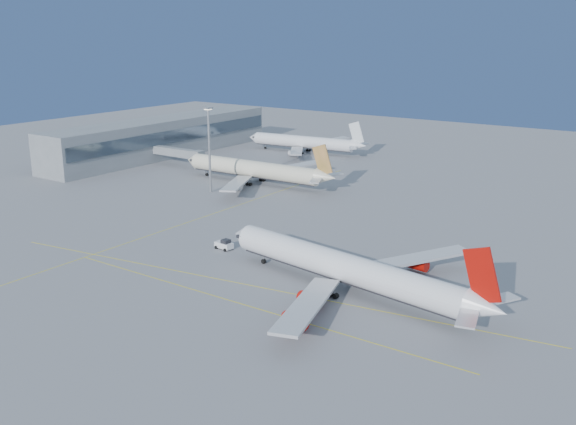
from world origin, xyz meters
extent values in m
plane|color=slate|center=(0.00, 0.00, 0.00)|extent=(500.00, 500.00, 0.00)
cube|color=gray|center=(-115.00, 85.00, 7.50)|extent=(18.00, 110.00, 15.00)
cube|color=#3F4C59|center=(-105.80, 85.00, 9.00)|extent=(0.40, 107.80, 5.00)
cube|color=gray|center=(-95.00, 72.00, 5.20)|extent=(22.00, 3.00, 3.00)
cylinder|color=gray|center=(-86.00, 72.00, 2.60)|extent=(0.70, 0.70, 5.20)
cube|color=gray|center=(-84.00, 72.00, 5.20)|extent=(3.20, 3.60, 3.40)
cube|color=yellow|center=(5.00, -14.00, 0.01)|extent=(90.00, 0.18, 0.02)
cube|color=yellow|center=(0.00, -6.00, 0.01)|extent=(118.86, 16.88, 0.02)
cube|color=yellow|center=(-40.00, 30.00, 0.01)|extent=(0.18, 140.00, 0.02)
cylinder|color=white|center=(17.15, 2.25, 4.97)|extent=(53.74, 13.81, 5.54)
cone|color=white|center=(-11.37, 6.74, 4.97)|extent=(5.11, 6.15, 5.54)
cone|color=white|center=(46.89, -2.44, 5.54)|extent=(7.43, 6.24, 5.27)
cube|color=black|center=(-9.57, 6.46, 5.54)|extent=(2.33, 5.44, 0.67)
cube|color=#B7B7BC|center=(19.52, -13.84, 3.45)|extent=(12.83, 27.95, 0.53)
cube|color=#B7B7BC|center=(24.35, 16.83, 3.45)|extent=(19.92, 25.54, 0.53)
cube|color=#A70D07|center=(45.47, -2.22, 10.90)|extent=(7.33, 1.57, 10.11)
cylinder|color=gray|center=(-4.53, 5.66, 1.62)|extent=(0.23, 0.23, 2.20)
cylinder|color=black|center=(-4.53, 5.66, 0.53)|extent=(1.14, 0.82, 1.05)
cylinder|color=gray|center=(17.48, -1.77, 1.62)|extent=(0.31, 0.31, 2.20)
cylinder|color=black|center=(17.48, -1.77, 0.53)|extent=(1.17, 1.01, 1.05)
cylinder|color=gray|center=(18.70, 5.97, 1.62)|extent=(0.31, 0.31, 2.20)
cylinder|color=black|center=(18.70, 5.97, 0.53)|extent=(1.17, 1.01, 1.05)
cylinder|color=#A70D07|center=(16.47, -8.31, 1.65)|extent=(4.90, 3.07, 2.39)
cylinder|color=#A70D07|center=(19.19, -17.16, 1.65)|extent=(4.90, 3.07, 2.39)
cylinder|color=#A70D07|center=(19.76, 12.50, 1.65)|extent=(4.90, 3.07, 2.39)
cylinder|color=#A70D07|center=(25.06, 20.08, 1.65)|extent=(4.90, 3.07, 2.39)
cylinder|color=beige|center=(-53.77, 65.71, 4.89)|extent=(49.45, 6.66, 5.41)
cone|color=beige|center=(-80.51, 65.03, 4.89)|extent=(4.41, 5.51, 5.41)
cone|color=beige|center=(-25.79, 66.43, 5.45)|extent=(6.77, 5.30, 5.14)
cube|color=black|center=(-78.71, 65.08, 5.45)|extent=(1.65, 5.17, 0.66)
cube|color=#B7B7BC|center=(-48.81, 50.93, 3.40)|extent=(16.58, 25.82, 0.52)
cube|color=#B7B7BC|center=(-49.57, 80.73, 3.40)|extent=(15.48, 26.19, 0.52)
cube|color=#C6874A|center=(-27.21, 66.39, 10.74)|extent=(7.30, 0.61, 10.04)
cylinder|color=gray|center=(-73.99, 65.20, 1.61)|extent=(0.23, 0.23, 2.18)
cylinder|color=black|center=(-73.99, 65.20, 0.52)|extent=(1.06, 0.69, 1.04)
cylinder|color=gray|center=(-52.72, 61.90, 1.61)|extent=(0.30, 0.30, 2.18)
cylinder|color=black|center=(-52.72, 61.90, 0.52)|extent=(1.06, 0.88, 1.04)
cylinder|color=gray|center=(-52.92, 69.58, 1.61)|extent=(0.30, 0.30, 2.18)
cylinder|color=black|center=(-52.92, 69.58, 0.52)|extent=(1.06, 0.88, 1.04)
cylinder|color=#B7B7BC|center=(-51.59, 53.52, 1.62)|extent=(4.61, 2.49, 2.37)
cylinder|color=#B7B7BC|center=(-52.22, 78.01, 1.62)|extent=(4.61, 2.49, 2.37)
cylinder|color=white|center=(-71.39, 122.37, 4.53)|extent=(44.67, 9.87, 4.97)
cone|color=white|center=(-95.39, 119.69, 4.53)|extent=(4.52, 5.39, 4.97)
cone|color=white|center=(-46.24, 125.18, 5.06)|extent=(6.70, 5.38, 4.72)
cube|color=black|center=(-93.72, 119.87, 5.06)|extent=(1.94, 4.85, 0.62)
cube|color=#B7B7BC|center=(-65.85, 109.43, 3.16)|extent=(16.70, 22.70, 0.49)
cube|color=#B7B7BC|center=(-68.84, 136.22, 3.16)|extent=(12.36, 24.12, 0.49)
cube|color=silver|center=(-47.57, 125.03, 9.99)|extent=(6.83, 1.16, 9.39)
cylinder|color=gray|center=(-89.48, 120.35, 1.51)|extent=(0.21, 0.21, 2.04)
cylinder|color=black|center=(-89.48, 120.35, 0.49)|extent=(1.04, 0.73, 0.98)
cylinder|color=gray|center=(-70.11, 118.94, 1.51)|extent=(0.28, 0.28, 2.04)
cylinder|color=black|center=(-70.11, 118.94, 0.49)|extent=(1.06, 0.90, 0.98)
cylinder|color=gray|center=(-70.90, 126.00, 1.51)|extent=(0.28, 0.28, 2.04)
cylinder|color=black|center=(-70.90, 126.00, 0.49)|extent=(1.06, 0.90, 0.98)
cylinder|color=#B7B7BC|center=(-68.60, 111.53, 1.50)|extent=(4.48, 2.68, 2.22)
cylinder|color=#B7B7BC|center=(-71.06, 133.55, 1.50)|extent=(4.48, 2.68, 2.22)
cube|color=white|center=(-17.99, 8.23, 0.97)|extent=(4.52, 2.60, 1.30)
cube|color=black|center=(-17.35, 8.16, 1.94)|extent=(1.91, 2.01, 0.97)
cylinder|color=black|center=(-19.61, 7.26, 0.38)|extent=(0.79, 0.45, 0.76)
cylinder|color=black|center=(-19.38, 9.51, 0.38)|extent=(0.79, 0.45, 0.76)
cylinder|color=black|center=(-16.60, 6.94, 0.38)|extent=(0.79, 0.45, 0.76)
cylinder|color=black|center=(-16.37, 9.20, 0.38)|extent=(0.79, 0.45, 0.76)
cylinder|color=gray|center=(-57.10, 48.03, 13.12)|extent=(0.73, 0.73, 26.24)
cube|color=gray|center=(-57.10, 48.03, 26.45)|extent=(2.31, 2.31, 0.52)
cube|color=white|center=(-57.10, 48.03, 26.03)|extent=(1.68, 1.68, 0.26)
camera|label=1|loc=(74.80, -99.54, 48.70)|focal=40.00mm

